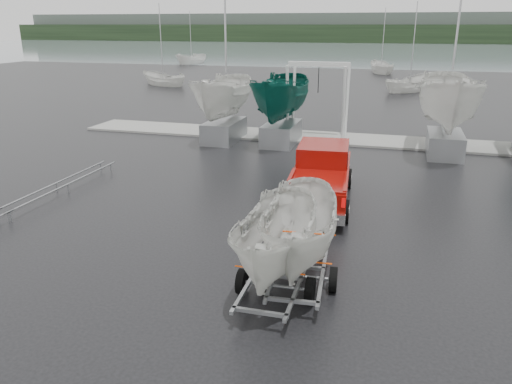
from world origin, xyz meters
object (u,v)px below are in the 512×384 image
Objects in this scene: pickup_truck at (321,173)px; boat_hoist at (318,90)px; trailer_hitched at (303,176)px; trailer_parked at (279,187)px.

pickup_truck is 1.41× the size of boat_hoist.
pickup_truck is at bearing 90.00° from trailer_hitched.
trailer_hitched reaches higher than pickup_truck.
boat_hoist is at bearing 95.76° from pickup_truck.
pickup_truck is 7.10m from trailer_parked.
trailer_parked reaches higher than boat_hoist.
pickup_truck is 6.57m from trailer_hitched.
trailer_hitched reaches higher than boat_hoist.
boat_hoist is at bearing 95.69° from trailer_parked.
trailer_parked is 17.07m from boat_hoist.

